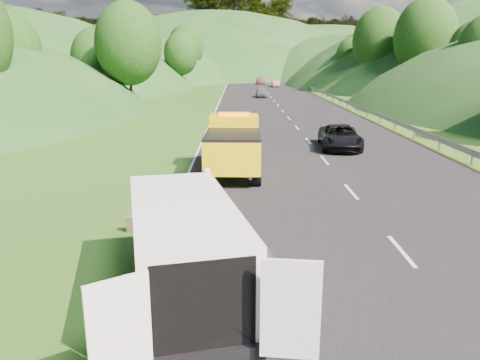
{
  "coord_description": "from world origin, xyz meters",
  "views": [
    {
      "loc": [
        -1.55,
        -14.1,
        5.22
      ],
      "look_at": [
        -1.5,
        0.96,
        1.3
      ],
      "focal_mm": 35.0,
      "sensor_mm": 36.0,
      "label": 1
    }
  ],
  "objects_px": {
    "white_van": "(183,245)",
    "passing_suv": "(339,149)",
    "woman": "(209,210)",
    "tow_truck": "(234,145)",
    "worker": "(259,344)",
    "suitcase": "(132,224)",
    "child": "(199,233)",
    "spare_tire": "(289,327)"
  },
  "relations": [
    {
      "from": "white_van",
      "to": "passing_suv",
      "type": "bearing_deg",
      "value": 54.77
    },
    {
      "from": "woman",
      "to": "tow_truck",
      "type": "bearing_deg",
      "value": -17.24
    },
    {
      "from": "white_van",
      "to": "worker",
      "type": "height_order",
      "value": "white_van"
    },
    {
      "from": "tow_truck",
      "to": "passing_suv",
      "type": "bearing_deg",
      "value": 45.54
    },
    {
      "from": "white_van",
      "to": "woman",
      "type": "height_order",
      "value": "white_van"
    },
    {
      "from": "suitcase",
      "to": "child",
      "type": "bearing_deg",
      "value": -2.08
    },
    {
      "from": "spare_tire",
      "to": "white_van",
      "type": "bearing_deg",
      "value": 153.03
    },
    {
      "from": "tow_truck",
      "to": "worker",
      "type": "height_order",
      "value": "tow_truck"
    },
    {
      "from": "woman",
      "to": "suitcase",
      "type": "height_order",
      "value": "woman"
    },
    {
      "from": "woman",
      "to": "spare_tire",
      "type": "xyz_separation_m",
      "value": [
        2.08,
        -7.47,
        0.0
      ]
    },
    {
      "from": "child",
      "to": "worker",
      "type": "distance_m",
      "value": 6.0
    },
    {
      "from": "woman",
      "to": "passing_suv",
      "type": "relative_size",
      "value": 0.31
    },
    {
      "from": "white_van",
      "to": "woman",
      "type": "bearing_deg",
      "value": 75.44
    },
    {
      "from": "worker",
      "to": "passing_suv",
      "type": "height_order",
      "value": "worker"
    },
    {
      "from": "tow_truck",
      "to": "spare_tire",
      "type": "height_order",
      "value": "tow_truck"
    },
    {
      "from": "child",
      "to": "white_van",
      "type": "bearing_deg",
      "value": -62.68
    },
    {
      "from": "tow_truck",
      "to": "suitcase",
      "type": "relative_size",
      "value": 12.22
    },
    {
      "from": "spare_tire",
      "to": "passing_suv",
      "type": "relative_size",
      "value": 0.12
    },
    {
      "from": "child",
      "to": "suitcase",
      "type": "height_order",
      "value": "suitcase"
    },
    {
      "from": "tow_truck",
      "to": "worker",
      "type": "bearing_deg",
      "value": -86.45
    },
    {
      "from": "suitcase",
      "to": "spare_tire",
      "type": "bearing_deg",
      "value": -50.98
    },
    {
      "from": "suitcase",
      "to": "passing_suv",
      "type": "relative_size",
      "value": 0.11
    },
    {
      "from": "white_van",
      "to": "passing_suv",
      "type": "relative_size",
      "value": 1.4
    },
    {
      "from": "white_van",
      "to": "woman",
      "type": "relative_size",
      "value": 4.53
    },
    {
      "from": "white_van",
      "to": "woman",
      "type": "xyz_separation_m",
      "value": [
        0.13,
        6.35,
        -1.3
      ]
    },
    {
      "from": "woman",
      "to": "worker",
      "type": "bearing_deg",
      "value": -178.42
    },
    {
      "from": "worker",
      "to": "spare_tire",
      "type": "relative_size",
      "value": 3.21
    },
    {
      "from": "tow_truck",
      "to": "white_van",
      "type": "xyz_separation_m",
      "value": [
        -0.97,
        -11.89,
        -0.03
      ]
    },
    {
      "from": "tow_truck",
      "to": "spare_tire",
      "type": "relative_size",
      "value": 10.59
    },
    {
      "from": "passing_suv",
      "to": "suitcase",
      "type": "bearing_deg",
      "value": -118.53
    },
    {
      "from": "white_van",
      "to": "child",
      "type": "relative_size",
      "value": 6.93
    },
    {
      "from": "child",
      "to": "passing_suv",
      "type": "xyz_separation_m",
      "value": [
        7.25,
        13.94,
        0.0
      ]
    },
    {
      "from": "spare_tire",
      "to": "suitcase",
      "type": "bearing_deg",
      "value": 129.02
    },
    {
      "from": "tow_truck",
      "to": "white_van",
      "type": "height_order",
      "value": "tow_truck"
    },
    {
      "from": "tow_truck",
      "to": "child",
      "type": "distance_m",
      "value": 7.96
    },
    {
      "from": "woman",
      "to": "passing_suv",
      "type": "xyz_separation_m",
      "value": [
        7.11,
        11.7,
        0.0
      ]
    },
    {
      "from": "tow_truck",
      "to": "spare_tire",
      "type": "xyz_separation_m",
      "value": [
        1.23,
        -13.01,
        -1.33
      ]
    },
    {
      "from": "worker",
      "to": "passing_suv",
      "type": "xyz_separation_m",
      "value": [
        5.67,
        19.73,
        0.0
      ]
    },
    {
      "from": "tow_truck",
      "to": "woman",
      "type": "relative_size",
      "value": 4.18
    },
    {
      "from": "tow_truck",
      "to": "worker",
      "type": "xyz_separation_m",
      "value": [
        0.6,
        -13.57,
        -1.33
      ]
    },
    {
      "from": "tow_truck",
      "to": "suitcase",
      "type": "xyz_separation_m",
      "value": [
        -3.06,
        -7.71,
        -1.07
      ]
    },
    {
      "from": "child",
      "to": "worker",
      "type": "relative_size",
      "value": 0.52
    }
  ]
}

